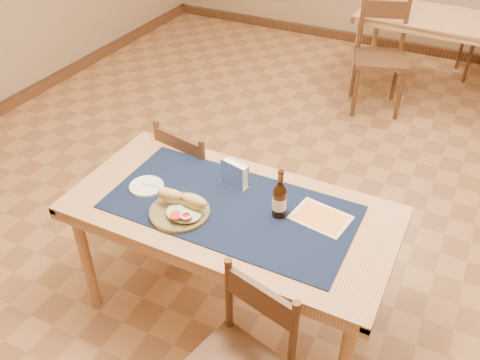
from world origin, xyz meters
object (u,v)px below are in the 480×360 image
at_px(main_table, 231,220).
at_px(sandwich_plate, 181,209).
at_px(back_table, 443,26).
at_px(chair_main_far, 198,179).
at_px(napkin_holder, 235,174).
at_px(beer_bottle, 279,199).

relative_size(main_table, sandwich_plate, 5.45).
relative_size(back_table, chair_main_far, 1.80).
distance_m(back_table, sandwich_plate, 3.54).
distance_m(main_table, back_table, 3.35).
bearing_deg(chair_main_far, back_table, 70.87).
height_order(back_table, sandwich_plate, sandwich_plate).
bearing_deg(napkin_holder, sandwich_plate, -110.36).
bearing_deg(sandwich_plate, beer_bottle, 25.95).
distance_m(main_table, beer_bottle, 0.30).
distance_m(back_table, chair_main_far, 3.01).
xyz_separation_m(back_table, sandwich_plate, (-0.69, -3.46, 0.12)).
xyz_separation_m(main_table, back_table, (0.51, 3.31, 0.00)).
height_order(back_table, beer_bottle, beer_bottle).
bearing_deg(main_table, chair_main_far, 135.32).
xyz_separation_m(main_table, beer_bottle, (0.23, 0.05, 0.18)).
bearing_deg(main_table, beer_bottle, 11.44).
relative_size(main_table, beer_bottle, 6.26).
bearing_deg(beer_bottle, main_table, -168.56).
bearing_deg(napkin_holder, back_table, 79.66).
bearing_deg(napkin_holder, chair_main_far, 143.70).
height_order(main_table, sandwich_plate, sandwich_plate).
bearing_deg(main_table, back_table, 81.27).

